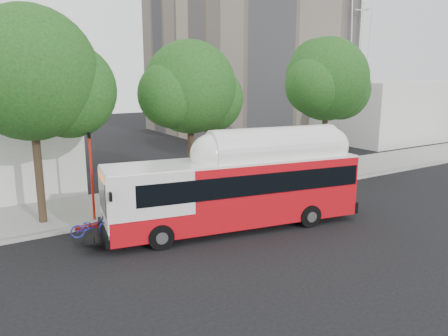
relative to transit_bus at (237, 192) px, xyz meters
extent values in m
plane|color=black|center=(1.69, -0.40, -1.69)|extent=(120.00, 120.00, 0.00)
cube|color=gray|center=(1.69, 6.10, -1.61)|extent=(60.00, 5.00, 0.15)
cube|color=gray|center=(1.69, 3.50, -1.61)|extent=(60.00, 0.30, 0.15)
cube|color=maroon|center=(-1.31, 3.50, -1.61)|extent=(10.00, 0.32, 0.16)
cylinder|color=#2D2116|center=(-7.31, 5.10, 1.35)|extent=(0.36, 0.36, 6.08)
sphere|color=#134215|center=(-7.31, 5.10, 5.15)|extent=(5.80, 5.80, 5.80)
sphere|color=#134215|center=(-5.72, 5.30, 4.39)|extent=(4.35, 4.35, 4.35)
cylinder|color=#2D2116|center=(0.69, 5.60, 1.03)|extent=(0.36, 0.36, 5.44)
sphere|color=#134215|center=(0.69, 5.60, 4.43)|extent=(5.00, 5.00, 5.00)
sphere|color=#134215|center=(2.06, 5.80, 3.75)|extent=(3.75, 3.75, 3.75)
cylinder|color=#2D2116|center=(10.69, 5.40, 1.19)|extent=(0.36, 0.36, 5.76)
sphere|color=#134215|center=(10.69, 5.40, 4.79)|extent=(5.40, 5.40, 5.40)
sphere|color=#134215|center=(12.17, 5.60, 4.07)|extent=(4.05, 4.05, 4.05)
cube|color=silver|center=(31.69, 15.60, 1.31)|extent=(20.00, 12.00, 6.00)
cube|color=red|center=(-0.08, 0.02, 0.01)|extent=(11.58, 4.41, 2.74)
cube|color=black|center=(0.38, -0.07, 0.58)|extent=(10.47, 4.26, 0.90)
cube|color=white|center=(-0.08, 0.02, 1.42)|extent=(11.56, 4.33, 0.09)
cube|color=white|center=(1.77, -0.32, 1.66)|extent=(6.28, 2.92, 0.52)
cube|color=black|center=(-6.17, 1.10, -1.21)|extent=(1.04, 1.80, 0.06)
imported|color=navy|center=(-6.17, 1.10, -0.76)|extent=(0.84, 1.69, 0.85)
cylinder|color=red|center=(-5.22, 4.15, 0.32)|extent=(0.12, 0.12, 4.01)
cube|color=black|center=(-5.22, 4.15, 2.42)|extent=(0.05, 0.40, 0.25)
camera|label=1|loc=(-10.47, -15.53, 5.13)|focal=35.00mm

